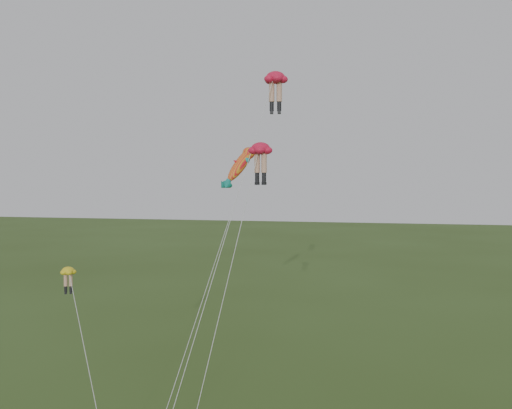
# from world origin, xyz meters

# --- Properties ---
(legs_kite_red_high) EXTENTS (4.36, 12.40, 20.10)m
(legs_kite_red_high) POSITION_xyz_m (2.98, 8.86, 19.24)
(legs_kite_red_high) COLOR red
(legs_kite_red_high) RESTS_ON ground
(legs_kite_red_mid) EXTENTS (3.25, 6.73, 15.25)m
(legs_kite_red_mid) POSITION_xyz_m (3.29, 3.11, 14.46)
(legs_kite_red_mid) COLOR red
(legs_kite_red_mid) RESTS_ON ground
(legs_kite_yellow) EXTENTS (4.94, 4.65, 8.60)m
(legs_kite_yellow) POSITION_xyz_m (-6.34, 0.26, 7.77)
(legs_kite_yellow) COLOR yellow
(legs_kite_yellow) RESTS_ON ground
(fish_kite) EXTENTS (2.47, 15.38, 15.78)m
(fish_kite) POSITION_xyz_m (0.20, 11.05, 14.22)
(fish_kite) COLOR orange
(fish_kite) RESTS_ON ground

